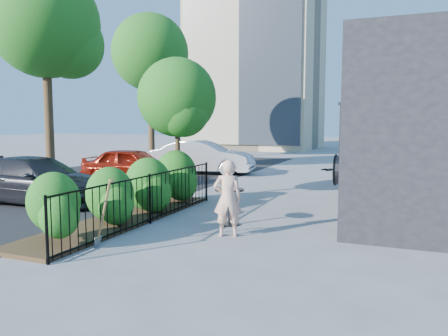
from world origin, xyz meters
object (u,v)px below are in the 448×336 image
at_px(patio_tree, 178,102).
at_px(street_tree_near, 46,30).
at_px(car_red, 133,166).
at_px(shovel, 103,217).
at_px(car_silver, 203,157).
at_px(car_darkgrey, 37,180).
at_px(street_tree_far, 151,57).
at_px(woman, 228,198).
at_px(cafe_table, 230,200).

distance_m(patio_tree, street_tree_near, 8.92).
bearing_deg(car_red, shovel, -154.15).
bearing_deg(car_silver, street_tree_near, 108.58).
height_order(shovel, car_darkgrey, car_darkgrey).
xyz_separation_m(street_tree_near, street_tree_far, (0.00, 8.00, 0.00)).
height_order(street_tree_near, street_tree_far, same).
height_order(shovel, car_silver, car_silver).
distance_m(car_red, car_silver, 3.74).
bearing_deg(woman, street_tree_near, -54.34).
bearing_deg(patio_tree, car_red, 141.80).
xyz_separation_m(cafe_table, car_darkgrey, (-5.81, 0.40, 0.09)).
relative_size(street_tree_near, cafe_table, 9.90).
height_order(cafe_table, car_red, car_red).
bearing_deg(shovel, cafe_table, 60.39).
distance_m(car_silver, car_darkgrey, 8.03).
height_order(street_tree_near, car_silver, street_tree_near).
bearing_deg(street_tree_near, shovel, -42.33).
distance_m(street_tree_far, car_silver, 9.21).
xyz_separation_m(street_tree_near, car_darkgrey, (4.28, -5.03, -5.28)).
bearing_deg(woman, car_silver, -85.68).
distance_m(street_tree_near, shovel, 12.91).
xyz_separation_m(patio_tree, car_red, (-3.22, 2.54, -2.12)).
bearing_deg(street_tree_near, patio_tree, -22.57).
distance_m(woman, car_red, 8.18).
distance_m(cafe_table, car_darkgrey, 5.83).
distance_m(cafe_table, woman, 0.96).
relative_size(patio_tree, cafe_table, 4.71).
xyz_separation_m(woman, shovel, (-1.71, -1.60, -0.19)).
distance_m(shovel, car_darkgrey, 5.26).
distance_m(street_tree_far, woman, 18.43).
relative_size(cafe_table, car_darkgrey, 0.19).
height_order(cafe_table, car_darkgrey, car_darkgrey).
relative_size(street_tree_far, car_darkgrey, 1.89).
distance_m(shovel, car_silver, 11.23).
distance_m(patio_tree, car_silver, 6.76).
xyz_separation_m(street_tree_near, shovel, (8.68, -7.91, -5.36)).
xyz_separation_m(street_tree_near, woman, (10.40, -6.31, -5.17)).
bearing_deg(patio_tree, street_tree_near, 157.43).
height_order(street_tree_far, car_darkgrey, street_tree_far).
relative_size(street_tree_far, cafe_table, 9.90).
relative_size(patio_tree, street_tree_near, 0.48).
xyz_separation_m(car_red, car_darkgrey, (-0.19, -4.36, -0.01)).
bearing_deg(street_tree_far, car_darkgrey, -71.80).
relative_size(street_tree_near, shovel, 6.50).
distance_m(street_tree_near, woman, 13.21).
bearing_deg(shovel, car_darkgrey, 146.76).
distance_m(patio_tree, car_darkgrey, 4.42).
bearing_deg(cafe_table, car_silver, 118.24).
bearing_deg(car_silver, patio_tree, -169.85).
bearing_deg(patio_tree, woman, -49.06).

